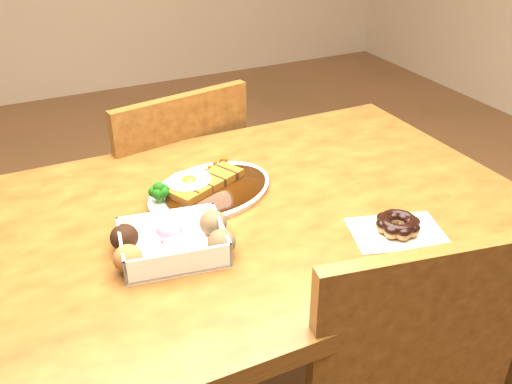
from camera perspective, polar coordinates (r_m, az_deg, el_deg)
name	(u,v)px	position (r m, az deg, el deg)	size (l,w,h in m)	color
table	(252,246)	(1.28, -0.36, -5.47)	(1.20, 0.80, 0.75)	#502B10
chair_far	(169,204)	(1.79, -8.74, -1.21)	(0.49, 0.49, 0.87)	#502B10
katsu_curry_plate	(208,188)	(1.28, -4.87, 0.38)	(0.36, 0.31, 0.06)	white
donut_box	(173,241)	(1.09, -8.33, -4.89)	(0.24, 0.18, 0.06)	white
pon_de_ring	(398,225)	(1.18, 13.99, -3.21)	(0.21, 0.18, 0.04)	silver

